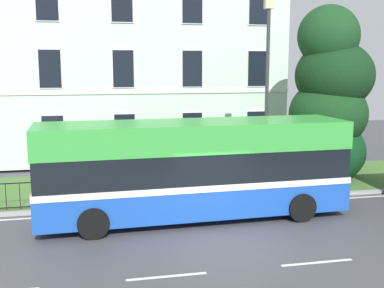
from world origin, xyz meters
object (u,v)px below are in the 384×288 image
street_lamp_post (267,85)px  evergreen_tree (327,107)px  single_decker_bus (194,168)px  litter_bin (141,181)px  georgian_townhouse (117,41)px

street_lamp_post → evergreen_tree: bearing=26.9°
evergreen_tree → single_decker_bus: (-6.98, -4.19, -1.59)m
evergreen_tree → litter_bin: bearing=-170.7°
evergreen_tree → street_lamp_post: bearing=-153.1°
litter_bin → single_decker_bus: bearing=-61.4°
georgian_townhouse → evergreen_tree: bearing=-45.4°
single_decker_bus → street_lamp_post: 4.94m
georgian_townhouse → litter_bin: bearing=-89.1°
street_lamp_post → single_decker_bus: bearing=-145.1°
georgian_townhouse → evergreen_tree: size_ratio=2.22×
street_lamp_post → litter_bin: bearing=175.3°
georgian_townhouse → evergreen_tree: (8.66, -8.78, -3.21)m
single_decker_bus → litter_bin: (-1.52, 2.79, -1.03)m
street_lamp_post → litter_bin: size_ratio=6.46×
georgian_townhouse → litter_bin: 11.72m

